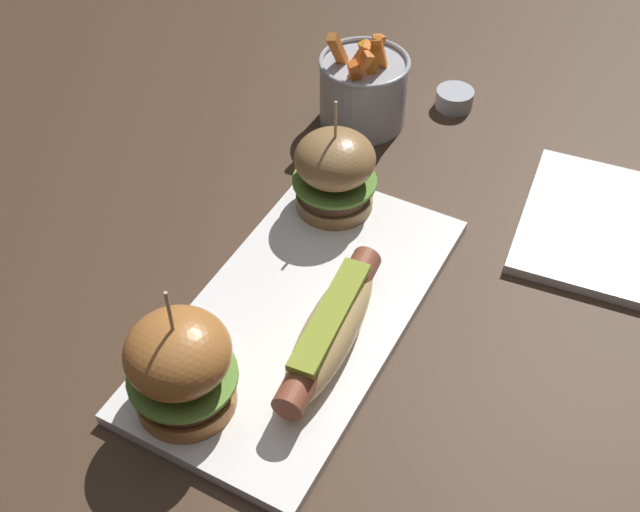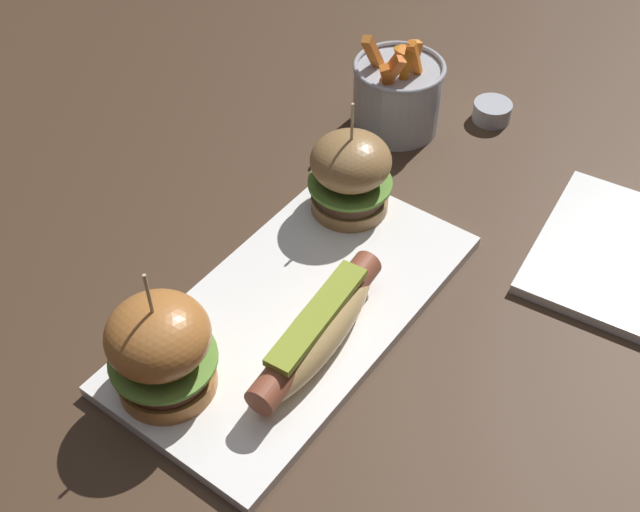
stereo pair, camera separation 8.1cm
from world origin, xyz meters
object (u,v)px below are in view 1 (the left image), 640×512
(slider_left, at_px, (181,366))
(side_plate, at_px, (620,231))
(hot_dog, at_px, (330,329))
(platter_main, at_px, (302,313))
(slider_right, at_px, (335,172))
(fries_bucket, at_px, (363,89))
(sauce_ramekin, at_px, (452,97))

(slider_left, bearing_deg, side_plate, -34.85)
(hot_dog, distance_m, side_plate, 0.37)
(platter_main, relative_size, slider_left, 2.67)
(platter_main, xyz_separation_m, slider_right, (0.15, 0.04, 0.06))
(fries_bucket, bearing_deg, slider_right, -163.89)
(slider_left, relative_size, side_plate, 0.69)
(platter_main, height_order, slider_left, slider_left)
(side_plate, bearing_deg, hot_dog, 145.67)
(hot_dog, height_order, fries_bucket, fries_bucket)
(platter_main, relative_size, fries_bucket, 2.92)
(fries_bucket, bearing_deg, sauce_ramekin, -46.58)
(platter_main, distance_m, slider_left, 0.16)
(slider_right, xyz_separation_m, sauce_ramekin, (0.26, -0.04, -0.05))
(hot_dog, distance_m, fries_bucket, 0.39)
(fries_bucket, distance_m, side_plate, 0.36)
(slider_right, distance_m, side_plate, 0.33)
(slider_right, height_order, side_plate, slider_right)
(hot_dog, height_order, sauce_ramekin, hot_dog)
(platter_main, distance_m, slider_right, 0.17)
(slider_left, bearing_deg, hot_dog, -36.17)
(slider_left, bearing_deg, platter_main, -14.43)
(hot_dog, bearing_deg, fries_bucket, 21.52)
(slider_left, height_order, slider_right, slider_left)
(sauce_ramekin, bearing_deg, slider_right, 171.46)
(slider_right, distance_m, fries_bucket, 0.18)
(hot_dog, relative_size, side_plate, 0.94)
(hot_dog, relative_size, slider_left, 1.36)
(sauce_ramekin, bearing_deg, slider_left, 176.53)
(hot_dog, height_order, slider_left, slider_left)
(hot_dog, xyz_separation_m, fries_bucket, (0.36, 0.14, 0.01))
(slider_left, xyz_separation_m, sauce_ramekin, (0.56, -0.03, -0.05))
(hot_dog, xyz_separation_m, slider_left, (-0.12, 0.09, 0.03))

